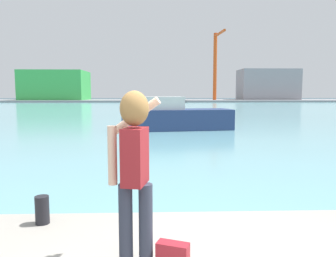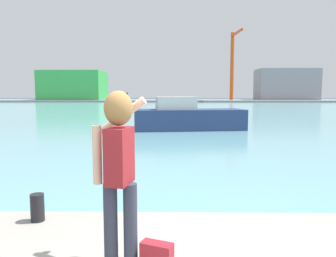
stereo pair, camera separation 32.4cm
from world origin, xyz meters
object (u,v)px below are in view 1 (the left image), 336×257
handbag (173,254)px  harbor_bollard (42,210)px  warehouse_right (268,85)px  person_photographer (134,160)px  port_crane (216,61)px  boat_moored (175,117)px  warehouse_left (56,85)px

handbag → harbor_bollard: (-1.67, 1.13, 0.07)m
warehouse_right → person_photographer: bearing=-109.5°
person_photographer → port_crane: (16.70, 88.28, 9.58)m
boat_moored → port_crane: bearing=69.8°
harbor_bollard → boat_moored: size_ratio=0.05×
person_photographer → boat_moored: size_ratio=0.24×
boat_moored → warehouse_right: 81.28m
person_photographer → harbor_bollard: (-1.29, 1.06, -0.88)m
harbor_bollard → port_crane: bearing=78.3°
boat_moored → warehouse_right: (31.52, 74.81, 4.08)m
harbor_bollard → warehouse_left: bearing=106.6°
boat_moored → warehouse_left: (-29.70, 73.51, 3.75)m
handbag → warehouse_left: warehouse_left is taller
harbor_bollard → warehouse_right: warehouse_right is taller
warehouse_right → port_crane: size_ratio=0.90×
harbor_bollard → boat_moored: (2.70, 16.97, -0.01)m
boat_moored → warehouse_right: bearing=59.2°
handbag → port_crane: bearing=79.5°
person_photographer → handbag: person_photographer is taller
person_photographer → port_crane: bearing=1.9°
handbag → warehouse_left: size_ratio=0.02×
handbag → port_crane: 90.47m
harbor_bollard → handbag: bearing=-34.2°
harbor_bollard → boat_moored: bearing=80.9°
port_crane → person_photographer: bearing=-100.7°
warehouse_right → port_crane: bearing=-164.3°
handbag → boat_moored: size_ratio=0.04×
person_photographer → warehouse_right: warehouse_right is taller
handbag → warehouse_right: size_ratio=0.02×
person_photographer → warehouse_right: bearing=-6.9°
warehouse_right → port_crane: 18.03m
warehouse_left → handbag: bearing=-72.6°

